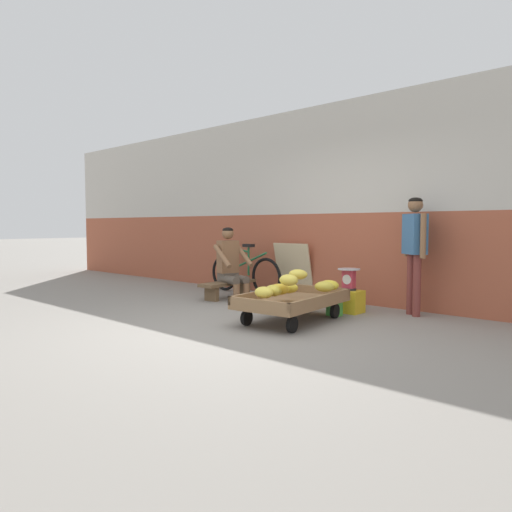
% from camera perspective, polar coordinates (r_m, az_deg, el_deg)
% --- Properties ---
extents(ground_plane, '(80.00, 80.00, 0.00)m').
position_cam_1_polar(ground_plane, '(5.30, -1.79, -9.02)').
color(ground_plane, gray).
extents(back_wall, '(16.00, 0.30, 3.05)m').
position_cam_1_polar(back_wall, '(7.28, 12.57, 6.42)').
color(back_wall, '#A35138').
rests_on(back_wall, ground).
extents(banana_cart, '(0.97, 1.51, 0.36)m').
position_cam_1_polar(banana_cart, '(5.73, 4.46, -5.62)').
color(banana_cart, '#8E6B47').
rests_on(banana_cart, ground).
extents(banana_pile, '(0.64, 1.25, 0.26)m').
position_cam_1_polar(banana_pile, '(5.57, 4.64, -3.62)').
color(banana_pile, yellow).
rests_on(banana_pile, banana_cart).
extents(low_bench, '(0.38, 1.12, 0.27)m').
position_cam_1_polar(low_bench, '(7.58, -3.42, -3.63)').
color(low_bench, brown).
rests_on(low_bench, ground).
extents(vendor_seated, '(0.73, 0.57, 1.14)m').
position_cam_1_polar(vendor_seated, '(7.47, -3.09, -0.90)').
color(vendor_seated, brown).
rests_on(vendor_seated, ground).
extents(plastic_crate, '(0.36, 0.28, 0.30)m').
position_cam_1_polar(plastic_crate, '(6.45, 11.20, -5.43)').
color(plastic_crate, gold).
rests_on(plastic_crate, ground).
extents(weighing_scale, '(0.30, 0.30, 0.29)m').
position_cam_1_polar(weighing_scale, '(6.41, 11.23, -2.76)').
color(weighing_scale, '#28282D').
rests_on(weighing_scale, plastic_crate).
extents(bicycle_near_left, '(1.66, 0.48, 0.86)m').
position_cam_1_polar(bicycle_near_left, '(8.09, -1.44, -2.07)').
color(bicycle_near_left, black).
rests_on(bicycle_near_left, ground).
extents(sign_board, '(0.70, 0.22, 0.88)m').
position_cam_1_polar(sign_board, '(7.75, 4.61, -1.70)').
color(sign_board, '#C6B289').
rests_on(sign_board, ground).
extents(customer_adult, '(0.40, 0.36, 1.53)m').
position_cam_1_polar(customer_adult, '(6.38, 18.75, 1.58)').
color(customer_adult, brown).
rests_on(customer_adult, ground).
extents(shopping_bag, '(0.18, 0.12, 0.24)m').
position_cam_1_polar(shopping_bag, '(6.19, 9.52, -6.08)').
color(shopping_bag, green).
rests_on(shopping_bag, ground).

